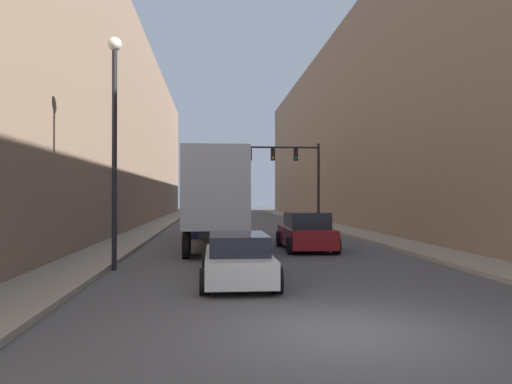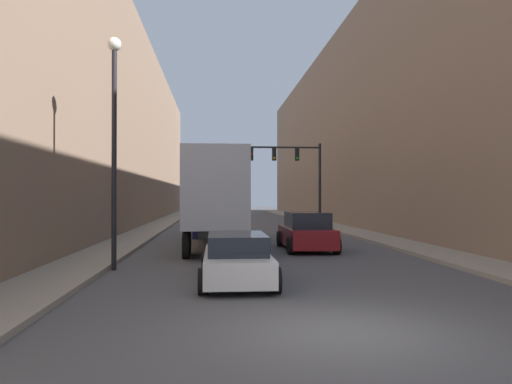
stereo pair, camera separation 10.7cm
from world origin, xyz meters
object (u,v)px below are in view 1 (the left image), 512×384
Objects in this scene: traffic_signal_gantry at (293,167)px; street_lamp at (114,122)px; suv_car at (306,232)px; semi_truck at (215,196)px; sedan_car at (238,259)px.

street_lamp is (-8.93, -19.53, 0.27)m from traffic_signal_gantry.
suv_car is at bearing -97.09° from traffic_signal_gantry.
semi_truck is 10.36m from sedan_car.
suv_car is at bearing 36.62° from street_lamp.
street_lamp reaches higher than semi_truck.
traffic_signal_gantry is at bearing 76.91° from sedan_car.
traffic_signal_gantry reaches higher than semi_truck.
semi_truck is at bearing 93.22° from sedan_car.
street_lamp is (-3.79, 2.58, 4.06)m from sedan_car.
sedan_car is 0.99× the size of suv_car.
sedan_car is 0.62× the size of street_lamp.
street_lamp is at bearing 145.78° from sedan_car.
traffic_signal_gantry is (5.71, 11.90, 2.10)m from semi_truck.
traffic_signal_gantry is 21.47m from street_lamp.
street_lamp is (-3.22, -7.62, 2.37)m from semi_truck.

